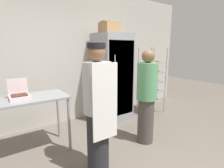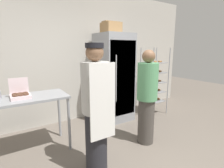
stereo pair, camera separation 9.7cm
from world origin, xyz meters
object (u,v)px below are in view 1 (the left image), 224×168
object	(u,v)px
refrigerator	(112,78)
person_baker	(98,108)
donut_box	(19,96)
cardboard_storage_box	(109,27)
baking_rack	(152,81)
person_customer	(147,97)

from	to	relation	value
refrigerator	person_baker	xyz separation A→B (m)	(-1.17, -1.36, -0.09)
donut_box	cardboard_storage_box	bearing A→B (deg)	12.74
cardboard_storage_box	donut_box	bearing A→B (deg)	-167.26
baking_rack	cardboard_storage_box	size ratio (longest dim) A/B	4.57
person_baker	donut_box	bearing A→B (deg)	130.65
cardboard_storage_box	person_baker	size ratio (longest dim) A/B	0.21
donut_box	person_customer	bearing A→B (deg)	-22.13
refrigerator	donut_box	xyz separation A→B (m)	(-1.94, -0.46, -0.02)
baking_rack	person_baker	world-z (taller)	person_baker
refrigerator	baking_rack	bearing A→B (deg)	-13.50
baking_rack	donut_box	xyz separation A→B (m)	(-2.97, -0.22, 0.14)
person_customer	donut_box	bearing A→B (deg)	157.87
cardboard_storage_box	person_baker	distance (m)	2.06
refrigerator	cardboard_storage_box	size ratio (longest dim) A/B	5.41
person_baker	person_customer	size ratio (longest dim) A/B	1.05
person_customer	cardboard_storage_box	bearing A→B (deg)	89.22
person_baker	person_customer	world-z (taller)	person_baker
refrigerator	donut_box	world-z (taller)	refrigerator
cardboard_storage_box	person_baker	xyz separation A→B (m)	(-1.06, -1.31, -1.17)
cardboard_storage_box	person_customer	bearing A→B (deg)	-90.78
refrigerator	person_customer	xyz separation A→B (m)	(-0.12, -1.20, -0.15)
baking_rack	cardboard_storage_box	bearing A→B (deg)	170.10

